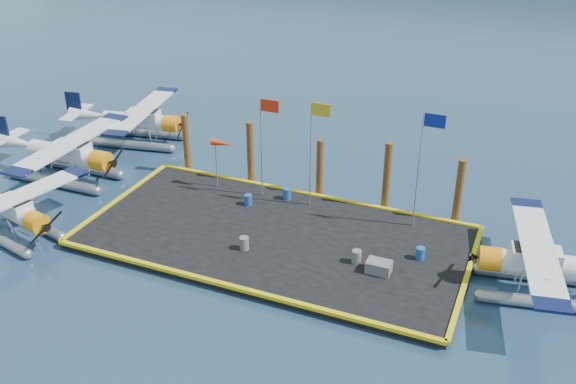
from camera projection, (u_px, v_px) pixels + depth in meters
name	position (u px, v px, depth m)	size (l,w,h in m)	color
ground	(275.00, 241.00, 34.12)	(4000.00, 4000.00, 0.00)	#182F49
dock	(275.00, 238.00, 34.02)	(20.00, 10.00, 0.40)	black
dock_bumpers	(275.00, 233.00, 33.89)	(20.25, 10.25, 0.18)	gold
seaplane_a	(12.00, 213.00, 34.05)	(8.24, 8.93, 3.17)	gray
seaplane_b	(68.00, 157.00, 39.90)	(9.11, 10.03, 3.58)	gray
seaplane_c	(139.00, 123.00, 45.10)	(8.91, 9.73, 3.44)	gray
seaplane_d	(543.00, 268.00, 29.34)	(8.73, 9.52, 3.37)	gray
drum_0	(248.00, 200.00, 36.71)	(0.45, 0.45, 0.63)	#1A4392
drum_2	(356.00, 257.00, 31.47)	(0.48, 0.48, 0.68)	#5D5C62
drum_3	(244.00, 243.00, 32.55)	(0.48, 0.48, 0.68)	#5D5C62
drum_4	(420.00, 253.00, 31.77)	(0.45, 0.45, 0.63)	#1A4392
drum_5	(287.00, 194.00, 37.32)	(0.48, 0.48, 0.68)	#1A4392
crate	(379.00, 267.00, 30.75)	(1.19, 0.79, 0.59)	#5D5C62
flagpole_red	(264.00, 133.00, 35.96)	(1.14, 0.08, 6.00)	#9998A0
flagpole_yellow	(314.00, 139.00, 34.87)	(1.14, 0.08, 6.20)	#9998A0
flagpole_blue	(424.00, 154.00, 32.72)	(1.14, 0.08, 6.50)	#9998A0
windsock	(222.00, 145.00, 37.45)	(1.40, 0.44, 3.12)	#9998A0
piling_0	(187.00, 145.00, 40.53)	(0.44, 0.44, 4.00)	#4C2815
piling_1	(251.00, 155.00, 38.92)	(0.44, 0.44, 4.20)	#4C2815
piling_2	(320.00, 170.00, 37.46)	(0.44, 0.44, 3.80)	#4C2815
piling_3	(387.00, 178.00, 35.96)	(0.44, 0.44, 4.30)	#4C2815
piling_4	(459.00, 193.00, 34.65)	(0.44, 0.44, 4.00)	#4C2815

